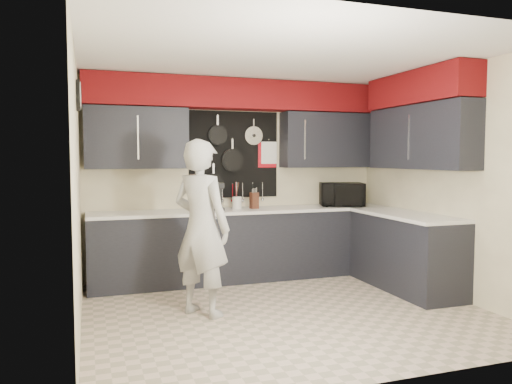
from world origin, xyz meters
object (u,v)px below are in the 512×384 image
object	(u,v)px
microwave	(342,194)
person	(201,228)
coffee_maker	(216,196)
knife_block	(254,201)
utensil_crock	(237,203)

from	to	relation	value
microwave	person	distance (m)	2.55
microwave	coffee_maker	xyz separation A→B (m)	(-1.76, 0.08, 0.02)
coffee_maker	person	bearing A→B (deg)	-102.08
knife_block	person	bearing A→B (deg)	-134.63
utensil_crock	person	bearing A→B (deg)	-119.96
knife_block	person	world-z (taller)	person
microwave	person	xyz separation A→B (m)	(-2.24, -1.22, -0.19)
utensil_crock	person	xyz separation A→B (m)	(-0.76, -1.33, -0.11)
microwave	coffee_maker	size ratio (longest dim) A/B	1.66
knife_block	coffee_maker	xyz separation A→B (m)	(-0.51, 0.02, 0.07)
coffee_maker	person	distance (m)	1.40
microwave	knife_block	bearing A→B (deg)	-164.80
microwave	person	size ratio (longest dim) A/B	0.32
utensil_crock	coffee_maker	xyz separation A→B (m)	(-0.29, -0.02, 0.10)
microwave	utensil_crock	bearing A→B (deg)	-166.21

